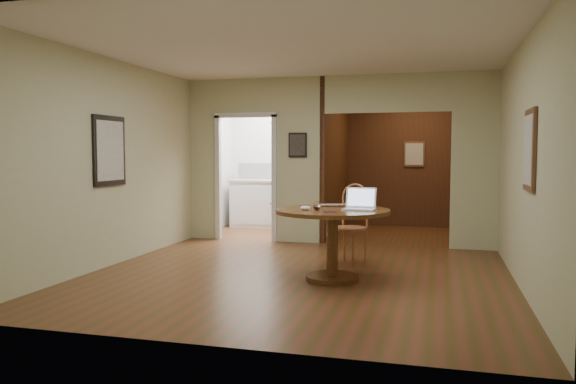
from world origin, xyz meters
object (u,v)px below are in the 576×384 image
(dining_table, at_px, (332,228))
(open_laptop, at_px, (360,204))
(closed_laptop, at_px, (332,206))
(chair, at_px, (351,220))

(dining_table, relative_size, open_laptop, 3.49)
(open_laptop, bearing_deg, dining_table, -164.74)
(open_laptop, xyz_separation_m, closed_laptop, (-0.37, 0.24, -0.05))
(open_laptop, bearing_deg, chair, 110.32)
(dining_table, height_order, open_laptop, open_laptop)
(dining_table, bearing_deg, closed_laptop, 101.41)
(dining_table, xyz_separation_m, chair, (0.07, 0.98, -0.02))
(chair, height_order, closed_laptop, chair)
(dining_table, height_order, chair, chair)
(open_laptop, height_order, closed_laptop, open_laptop)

